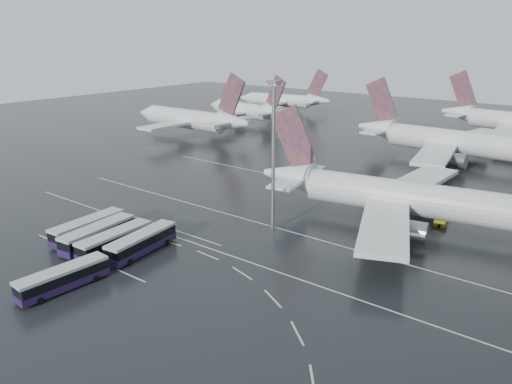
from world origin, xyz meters
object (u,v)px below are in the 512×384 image
Objects in this scene: airliner_main at (410,199)px; jet_remote_mid at (248,111)px; gse_cart_belly_e at (440,223)px; bus_row_near_b at (98,234)px; airliner_gate_b at (459,143)px; gse_cart_belly_c at (387,234)px; bus_row_near_c at (115,240)px; floodlight_mast at (274,139)px; bus_row_near_d at (142,242)px; jet_remote_west at (192,120)px; bus_row_near_a at (88,228)px; bus_row_far_c at (63,278)px; jet_remote_far at (285,101)px.

airliner_main is 111.07m from jet_remote_mid.
gse_cart_belly_e is at bearing 156.70° from jet_remote_mid.
airliner_main is 4.31× the size of bus_row_near_b.
airliner_gate_b is 24.78× the size of gse_cart_belly_c.
bus_row_near_c is 56.94m from gse_cart_belly_e.
bus_row_near_d is at bearing -116.92° from floodlight_mast.
gse_cart_belly_c is at bearing -51.03° from bus_row_near_d.
jet_remote_west reaches higher than gse_cart_belly_e.
jet_remote_mid is at bearing -88.57° from jet_remote_west.
gse_cart_belly_c is 1.21× the size of gse_cart_belly_e.
jet_remote_west reaches higher than bus_row_near_a.
bus_row_near_a is at bearing -108.76° from airliner_gate_b.
bus_row_far_c is (60.71, -86.19, -3.94)m from jet_remote_west.
floodlight_mast is at bearing -148.04° from airliner_main.
bus_row_near_a is 34.98m from floodlight_mast.
bus_row_near_a is at bearing -146.32° from airliner_main.
jet_remote_mid is at bearing 90.16° from jet_remote_far.
gse_cart_belly_e is (41.83, 42.94, -1.30)m from bus_row_near_b.
airliner_main is 54.24m from bus_row_near_b.
jet_remote_west is at bearing 28.59° from bus_row_near_b.
bus_row_near_c is 1.00× the size of bus_row_near_d.
bus_row_near_d is at bearing 6.58° from bus_row_far_c.
bus_row_near_c is 30.80m from floodlight_mast.
airliner_gate_b reaches higher than gse_cart_belly_c.
jet_remote_west reaches higher than bus_row_near_c.
jet_remote_west is 1.13× the size of jet_remote_mid.
jet_remote_west is at bearing 148.95° from airliner_main.
bus_row_near_d is 40.92m from gse_cart_belly_c.
bus_row_near_b is at bearing -134.25° from gse_cart_belly_e.
airliner_main is 56.44m from bus_row_near_a.
floodlight_mast reaches higher than gse_cart_belly_e.
jet_remote_west is 87.67m from bus_row_near_a.
bus_row_near_b is at bearing -142.82° from airliner_main.
jet_remote_mid is 109.18m from floodlight_mast.
gse_cart_belly_e is at bearing 40.46° from floodlight_mast.
jet_remote_west is 3.58× the size of bus_row_near_b.
bus_row_near_b is at bearing -106.41° from airliner_gate_b.
jet_remote_west is 3.67× the size of bus_row_near_d.
airliner_gate_b is 1.23× the size of jet_remote_west.
jet_remote_west is 1.92× the size of floodlight_mast.
bus_row_far_c is (4.88, -12.25, -0.10)m from bus_row_near_c.
bus_row_near_d is (-21.74, -89.98, -3.56)m from airliner_gate_b.
jet_remote_west is 90.55m from bus_row_near_b.
airliner_main is 7.46m from gse_cart_belly_e.
airliner_main is at bearing -43.48° from bus_row_near_c.
bus_row_near_c is at bearing -122.42° from floodlight_mast.
bus_row_far_c is (9.01, -11.95, -0.14)m from bus_row_near_b.
jet_remote_far is at bearing -84.17° from jet_remote_west.
bus_row_near_a is (54.70, -138.00, -3.04)m from jet_remote_far.
jet_remote_west is at bearing 38.21° from bus_row_far_c.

